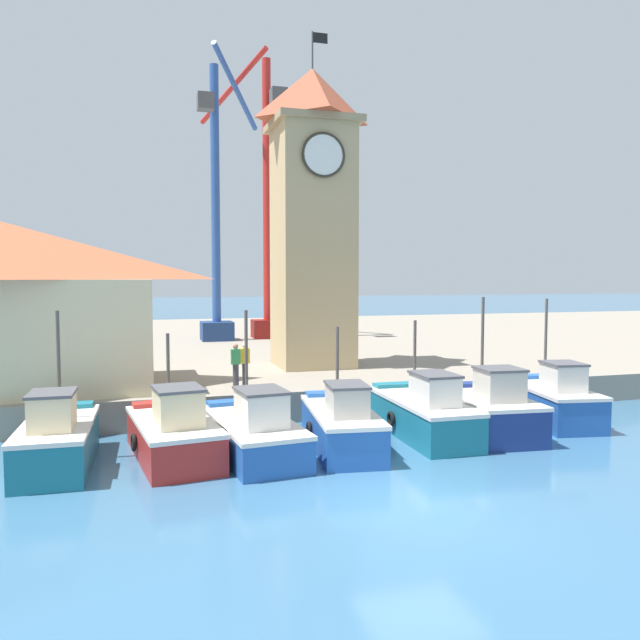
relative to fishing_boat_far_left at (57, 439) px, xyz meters
name	(u,v)px	position (x,y,z in m)	size (l,w,h in m)	color
ground_plane	(419,510)	(8.10, -5.58, -0.78)	(300.00, 300.00, 0.00)	#386689
quay_wharf	(232,347)	(8.10, 23.30, -0.23)	(120.00, 40.00, 1.10)	gray
fishing_boat_far_left	(57,439)	(0.00, 0.00, 0.00)	(1.97, 4.58, 4.25)	#196B7F
fishing_boat_left_outer	(173,433)	(3.07, -0.01, -0.04)	(2.66, 5.00, 3.53)	#AD2823
fishing_boat_left_inner	(253,431)	(5.32, -0.28, -0.08)	(2.54, 5.33, 4.19)	#2356A8
fishing_boat_mid_left	(341,424)	(7.99, -0.38, -0.03)	(2.35, 5.03, 3.64)	#2356A8
fishing_boat_center	(423,413)	(10.99, 0.26, -0.01)	(2.04, 5.26, 3.74)	#196B7F
fishing_boat_mid_right	(489,411)	(13.14, -0.19, 0.03)	(2.50, 4.42, 4.51)	navy
fishing_boat_right_inner	(552,400)	(16.26, 0.75, 0.02)	(2.58, 4.66, 4.40)	#2356A8
clock_tower	(313,212)	(9.84, 9.47, 7.34)	(3.78, 3.78, 14.97)	tan
port_crane_near	(217,233)	(7.12, 22.50, 7.20)	(5.00, 7.45, 18.89)	navy
port_crane_far	(265,228)	(10.39, 23.29, 7.68)	(4.65, 9.29, 19.14)	maroon
dock_worker_near_tower	(236,364)	(5.60, 4.92, 1.17)	(0.34, 0.22, 1.62)	#33333D
dock_worker_along_quay	(245,363)	(5.98, 5.11, 1.17)	(0.34, 0.22, 1.62)	#33333D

